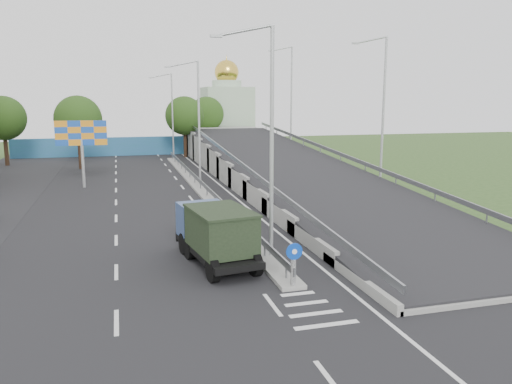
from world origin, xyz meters
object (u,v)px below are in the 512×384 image
object	(u,v)px
lamp_post_mid	(197,116)
church	(227,112)
lamp_post_near	(268,131)
lamp_post_far	(171,111)
billboard	(81,137)
sign_bollard	(294,264)
dump_truck	(215,232)

from	to	relation	value
lamp_post_mid	church	bearing A→B (deg)	73.78
lamp_post_near	lamp_post_far	size ratio (longest dim) A/B	1.00
lamp_post_mid	billboard	distance (m)	9.47
sign_bollard	lamp_post_near	xyz separation A→B (m)	(0.11, 3.83, 4.77)
lamp_post_far	lamp_post_near	bearing A→B (deg)	-90.00
lamp_post_near	billboard	size ratio (longest dim) A/B	1.83
lamp_post_near	dump_truck	world-z (taller)	lamp_post_near
sign_bollard	lamp_post_far	distance (m)	44.08
sign_bollard	lamp_post_mid	world-z (taller)	lamp_post_mid
lamp_post_mid	lamp_post_near	bearing A→B (deg)	-90.00
lamp_post_mid	lamp_post_far	bearing A→B (deg)	90.00
lamp_post_far	dump_truck	bearing A→B (deg)	-93.36
church	dump_truck	bearing A→B (deg)	-102.80
sign_bollard	dump_truck	bearing A→B (deg)	119.00
church	dump_truck	size ratio (longest dim) A/B	2.26
lamp_post_far	billboard	xyz separation A→B (m)	(-9.11, -18.00, -1.62)
sign_bollard	dump_truck	size ratio (longest dim) A/B	0.27
lamp_post_near	church	world-z (taller)	church
lamp_post_near	dump_truck	distance (m)	4.97
dump_truck	church	bearing A→B (deg)	68.81
sign_bollard	church	distance (m)	58.84
lamp_post_near	lamp_post_mid	distance (m)	20.00
billboard	dump_truck	distance (m)	23.00
sign_bollard	lamp_post_near	bearing A→B (deg)	88.36
lamp_post_mid	billboard	xyz separation A→B (m)	(-9.11, 2.00, -1.62)
lamp_post_near	dump_truck	size ratio (longest dim) A/B	1.65
church	dump_truck	xyz separation A→B (m)	(-12.23, -53.81, -3.88)
lamp_post_near	lamp_post_far	xyz separation A→B (m)	(0.00, 40.00, 0.00)
church	billboard	distance (m)	37.23
lamp_post_near	lamp_post_far	world-z (taller)	same
lamp_post_far	billboard	distance (m)	20.24
church	lamp_post_near	bearing A→B (deg)	-100.38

